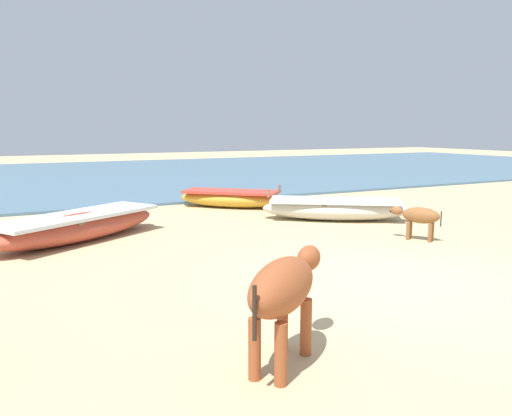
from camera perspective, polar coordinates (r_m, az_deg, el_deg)
The scene contains 7 objects.
ground at distance 7.60m, azimuth 15.43°, elevation -8.05°, with size 80.00×80.00×0.00m, color tan.
sea_water at distance 24.48m, azimuth -15.14°, elevation 3.67°, with size 60.00×20.00×0.08m, color slate.
fishing_boat_1 at distance 14.09m, azimuth -2.84°, elevation 1.15°, with size 2.90×2.74×0.68m.
fishing_boat_2 at distance 12.26m, azimuth 8.96°, elevation -0.05°, with size 3.50×2.83×0.71m.
fishing_boat_4 at distance 10.46m, azimuth -19.61°, elevation -1.94°, with size 3.86×2.97×0.74m.
cow_adult_rust at distance 4.66m, azimuth 3.25°, elevation -9.16°, with size 1.39×1.20×1.02m.
calf_near_brown at distance 10.38m, azimuth 18.09°, elevation -0.93°, with size 0.68×0.95×0.66m.
Camera 1 is at (-4.95, -5.34, 2.19)m, focal length 35.06 mm.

